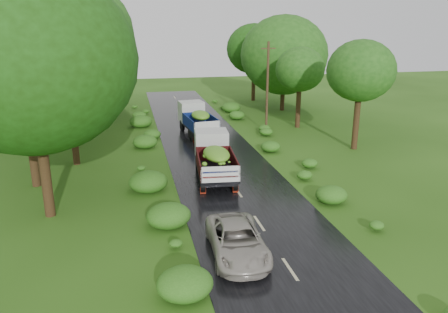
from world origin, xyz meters
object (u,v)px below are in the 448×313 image
object	(u,v)px
car	(237,241)
utility_pole	(267,86)
truck_near	(214,155)
truck_far	(197,118)

from	to	relation	value
car	utility_pole	xyz separation A→B (m)	(7.42, 19.53, 3.18)
truck_near	car	size ratio (longest dim) A/B	1.33
truck_near	truck_far	world-z (taller)	truck_near
truck_far	car	world-z (taller)	truck_far
truck_far	car	distance (m)	19.97
truck_far	utility_pole	world-z (taller)	utility_pole
truck_far	car	xyz separation A→B (m)	(-1.52, -19.90, -0.73)
truck_far	car	bearing A→B (deg)	-100.44
truck_near	utility_pole	xyz separation A→B (m)	(6.53, 10.38, 2.44)
car	utility_pole	size ratio (longest dim) A/B	0.60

